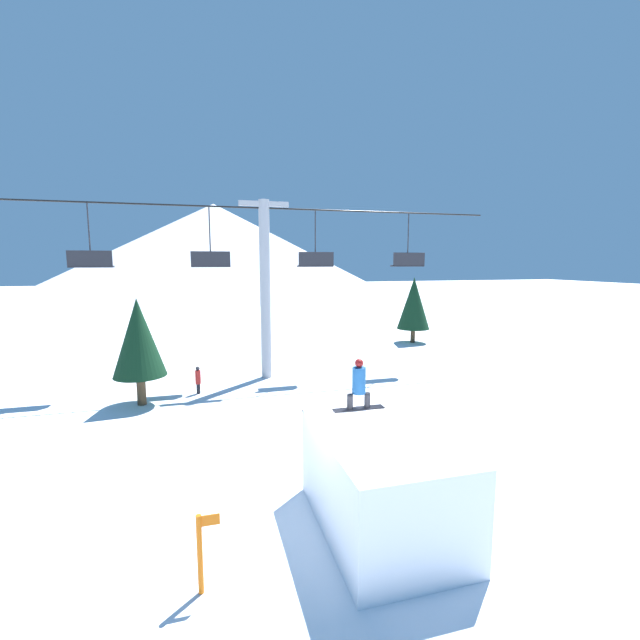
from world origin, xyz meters
The scene contains 9 objects.
ground_plane centered at (0.00, 0.00, 0.00)m, with size 220.00×220.00×0.00m, color white.
mountain_ridge centered at (0.00, 80.68, 8.60)m, with size 68.41×68.41×17.19m.
snow_ramp centered at (0.74, -0.54, 1.07)m, with size 2.59×4.01×2.14m.
snowboarder centered at (0.79, 1.06, 2.77)m, with size 1.31×0.33×1.28m.
chairlift centered at (0.16, 12.42, 5.04)m, with size 24.07×0.52×8.75m.
pine_tree_near centered at (-5.38, 9.62, 2.76)m, with size 2.08×2.08×4.37m.
pine_tree_far centered at (11.76, 19.01, 2.84)m, with size 2.32×2.32×4.71m.
trail_marker centered at (-3.05, -1.43, 0.79)m, with size 0.41×0.10×1.47m.
distant_skier centered at (-3.16, 10.54, 0.67)m, with size 0.24×0.24×1.23m.
Camera 1 is at (-2.88, -8.55, 5.78)m, focal length 24.00 mm.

